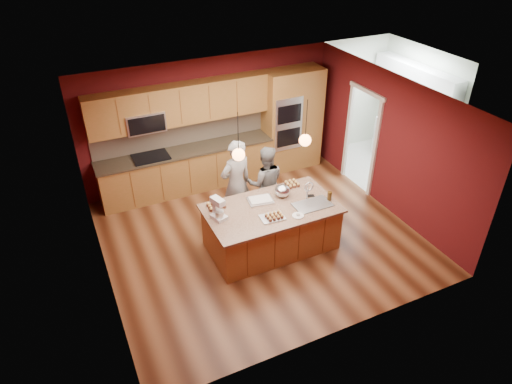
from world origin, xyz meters
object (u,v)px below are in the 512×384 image
person_left (236,184)px  stand_mixer (218,210)px  mixing_bowl (282,191)px  person_right (265,183)px  island (272,226)px

person_left → stand_mixer: size_ratio=4.70×
stand_mixer → mixing_bowl: (1.27, 0.14, -0.05)m
person_left → person_right: size_ratio=1.17×
stand_mixer → mixing_bowl: bearing=-10.7°
person_right → mixing_bowl: person_right is taller
person_left → stand_mixer: person_left is taller
stand_mixer → person_left: bearing=33.3°
island → person_left: 1.05m
person_left → stand_mixer: 1.03m
person_right → mixing_bowl: 0.68m
stand_mixer → person_right: bearing=15.1°
island → person_left: size_ratio=1.29×
mixing_bowl → stand_mixer: bearing=-173.7°
island → person_right: (0.31, 0.90, 0.33)m
mixing_bowl → person_right: bearing=91.3°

